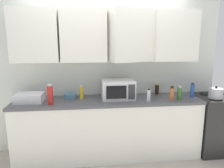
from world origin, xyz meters
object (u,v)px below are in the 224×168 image
at_px(dish_rack, 30,98).
at_px(bowl_ceramic_small, 70,96).
at_px(bottle_soy_dark, 157,89).
at_px(bottle_red_sauce, 50,95).
at_px(kettle, 216,93).
at_px(bottle_green_oil, 180,93).
at_px(microwave, 118,89).
at_px(bottle_yellow_mustard, 81,92).
at_px(stove_range, 217,123).
at_px(bottle_spice_jar, 172,94).
at_px(bottle_clear_tall, 149,95).
at_px(bottle_blue_cleaner, 192,90).

distance_m(dish_rack, bowl_ceramic_small, 0.57).
relative_size(bottle_soy_dark, bottle_red_sauce, 0.66).
xyz_separation_m(kettle, bottle_green_oil, (-0.56, 0.02, 0.01)).
bearing_deg(microwave, bowl_ceramic_small, 172.26).
height_order(bottle_yellow_mustard, bottle_red_sauce, bottle_red_sauce).
height_order(bottle_soy_dark, bottle_red_sauce, bottle_red_sauce).
height_order(stove_range, microwave, microwave).
bearing_deg(bowl_ceramic_small, bottle_red_sauce, -128.15).
height_order(microwave, bottle_spice_jar, microwave).
xyz_separation_m(stove_range, bottle_spice_jar, (-0.85, -0.14, 0.55)).
height_order(bottle_spice_jar, bowl_ceramic_small, bottle_spice_jar).
height_order(stove_range, bottle_yellow_mustard, bottle_yellow_mustard).
relative_size(kettle, bottle_spice_jar, 0.98).
xyz_separation_m(dish_rack, bottle_spice_jar, (2.04, -0.16, 0.04)).
bearing_deg(microwave, bottle_clear_tall, -25.64).
bearing_deg(bottle_blue_cleaner, bottle_green_oil, -157.10).
distance_m(microwave, bottle_yellow_mustard, 0.55).
distance_m(microwave, dish_rack, 1.28).
bearing_deg(bottle_green_oil, bottle_soy_dark, 123.30).
bearing_deg(bottle_red_sauce, bowl_ceramic_small, 51.85).
distance_m(kettle, dish_rack, 2.73).
bearing_deg(bottle_spice_jar, kettle, -0.31).
relative_size(bottle_red_sauce, bowl_ceramic_small, 1.52).
relative_size(stove_range, bottle_blue_cleaner, 4.07).
bearing_deg(bowl_ceramic_small, bottle_spice_jar, -10.93).
bearing_deg(bowl_ceramic_small, dish_rack, -166.70).
height_order(dish_rack, bottle_green_oil, bottle_green_oil).
xyz_separation_m(dish_rack, bottle_clear_tall, (1.69, -0.17, 0.03)).
height_order(bottle_green_oil, bottle_soy_dark, bottle_green_oil).
xyz_separation_m(dish_rack, bottle_green_oil, (2.16, -0.14, 0.04)).
relative_size(bottle_blue_cleaner, bottle_red_sauce, 0.80).
xyz_separation_m(bottle_blue_cleaner, bottle_clear_tall, (-0.73, -0.13, -0.02)).
xyz_separation_m(bottle_green_oil, bottle_spice_jar, (-0.12, -0.01, 0.00)).
distance_m(dish_rack, bottle_yellow_mustard, 0.73).
bearing_deg(bottle_blue_cleaner, kettle, -22.13).
bearing_deg(bottle_soy_dark, kettle, -24.89).
relative_size(bottle_green_oil, bottle_yellow_mustard, 0.97).
xyz_separation_m(bottle_green_oil, bottle_red_sauce, (-1.85, -0.03, 0.04)).
bearing_deg(bottle_yellow_mustard, microwave, -4.19).
relative_size(bottle_yellow_mustard, bowl_ceramic_small, 1.14).
bearing_deg(bottle_spice_jar, dish_rack, 175.62).
xyz_separation_m(stove_range, kettle, (-0.17, -0.14, 0.54)).
xyz_separation_m(bottle_red_sauce, bowl_ceramic_small, (0.24, 0.30, -0.10)).
relative_size(bottle_yellow_mustard, bottle_red_sauce, 0.75).
xyz_separation_m(stove_range, bottle_soy_dark, (-0.95, 0.22, 0.53)).
bearing_deg(bowl_ceramic_small, bottle_green_oil, -9.60).
xyz_separation_m(bottle_clear_tall, bottle_red_sauce, (-1.37, -0.00, 0.05)).
relative_size(microwave, bottle_blue_cleaner, 2.14).
bearing_deg(bowl_ceramic_small, bottle_blue_cleaner, -5.10).
bearing_deg(bottle_clear_tall, bottle_blue_cleaner, 10.29).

